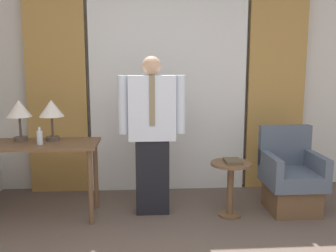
{
  "coord_description": "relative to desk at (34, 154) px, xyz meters",
  "views": [
    {
      "loc": [
        -0.31,
        -1.68,
        1.57
      ],
      "look_at": [
        -0.07,
        1.98,
        0.96
      ],
      "focal_mm": 40.0,
      "sensor_mm": 36.0,
      "label": 1
    }
  ],
  "objects": [
    {
      "name": "armchair",
      "position": [
        2.68,
        0.02,
        -0.33
      ],
      "size": [
        0.58,
        0.61,
        0.89
      ],
      "color": "brown",
      "rests_on": "ground_plane"
    },
    {
      "name": "wall_back",
      "position": [
        1.42,
        0.94,
        0.68
      ],
      "size": [
        10.0,
        0.06,
        2.7
      ],
      "color": "silver",
      "rests_on": "ground_plane"
    },
    {
      "name": "book",
      "position": [
        2.01,
        -0.11,
        -0.08
      ],
      "size": [
        0.16,
        0.22,
        0.03
      ],
      "color": "brown",
      "rests_on": "side_table"
    },
    {
      "name": "table_lamp_right",
      "position": [
        0.16,
        0.13,
        0.43
      ],
      "size": [
        0.25,
        0.25,
        0.42
      ],
      "color": "#4C4238",
      "rests_on": "desk"
    },
    {
      "name": "curtain_drape_left",
      "position": [
        0.07,
        0.81,
        0.62
      ],
      "size": [
        0.71,
        0.06,
        2.58
      ],
      "color": "#B28442",
      "rests_on": "ground_plane"
    },
    {
      "name": "desk",
      "position": [
        0.0,
        0.0,
        0.0
      ],
      "size": [
        1.28,
        0.55,
        0.78
      ],
      "color": "brown",
      "rests_on": "ground_plane"
    },
    {
      "name": "person",
      "position": [
        1.19,
        0.05,
        0.22
      ],
      "size": [
        0.69,
        0.23,
        1.65
      ],
      "color": "black",
      "rests_on": "ground_plane"
    },
    {
      "name": "table_lamp_left",
      "position": [
        -0.16,
        0.13,
        0.43
      ],
      "size": [
        0.25,
        0.25,
        0.42
      ],
      "color": "#4C4238",
      "rests_on": "desk"
    },
    {
      "name": "curtain_drape_right",
      "position": [
        2.76,
        0.81,
        0.62
      ],
      "size": [
        0.71,
        0.06,
        2.58
      ],
      "color": "#B28442",
      "rests_on": "ground_plane"
    },
    {
      "name": "bottle_near_edge",
      "position": [
        0.08,
        -0.08,
        0.19
      ],
      "size": [
        0.06,
        0.06,
        0.18
      ],
      "color": "silver",
      "rests_on": "desk"
    },
    {
      "name": "side_table",
      "position": [
        1.99,
        -0.11,
        -0.28
      ],
      "size": [
        0.42,
        0.42,
        0.57
      ],
      "color": "brown",
      "rests_on": "ground_plane"
    },
    {
      "name": "curtain_sheer_center",
      "position": [
        1.42,
        0.81,
        0.62
      ],
      "size": [
        1.9,
        0.06,
        2.58
      ],
      "color": "white",
      "rests_on": "ground_plane"
    }
  ]
}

